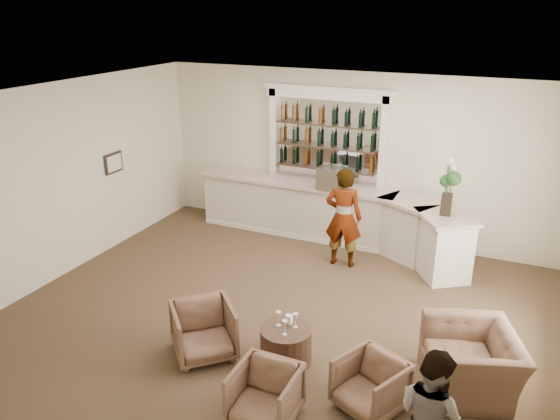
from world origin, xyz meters
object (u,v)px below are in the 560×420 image
object	(u,v)px
armchair_left	(204,331)
flower_vase	(449,183)
sommelier	(343,217)
guest	(430,416)
cocktail_table	(286,345)
espresso_machine	(332,178)
armchair_far	(471,361)
armchair_right	(370,385)
armchair_center	(265,395)
bar_counter	(333,215)

from	to	relation	value
armchair_left	flower_vase	world-z (taller)	flower_vase
armchair_left	flower_vase	xyz separation A→B (m)	(2.51, 3.69, 1.33)
sommelier	guest	bearing A→B (deg)	113.50
cocktail_table	guest	bearing A→B (deg)	-29.05
armchair_left	espresso_machine	distance (m)	4.33
armchair_far	espresso_machine	size ratio (longest dim) A/B	2.40
espresso_machine	flower_vase	distance (m)	2.29
armchair_right	cocktail_table	bearing A→B (deg)	-173.17
armchair_left	flower_vase	distance (m)	4.65
guest	espresso_machine	distance (m)	5.77
armchair_left	armchair_far	size ratio (longest dim) A/B	0.68
cocktail_table	armchair_center	distance (m)	1.12
bar_counter	cocktail_table	world-z (taller)	bar_counter
flower_vase	armchair_left	bearing A→B (deg)	-124.24
guest	flower_vase	size ratio (longest dim) A/B	1.48
bar_counter	sommelier	size ratio (longest dim) A/B	3.13
cocktail_table	armchair_center	bearing A→B (deg)	-78.37
bar_counter	armchair_center	xyz separation A→B (m)	(0.97, -5.06, -0.24)
bar_counter	armchair_left	bearing A→B (deg)	-94.31
cocktail_table	armchair_left	world-z (taller)	armchair_left
cocktail_table	armchair_right	size ratio (longest dim) A/B	0.95
armchair_center	armchair_right	bearing A→B (deg)	32.70
armchair_right	armchair_far	distance (m)	1.34
espresso_machine	cocktail_table	bearing A→B (deg)	-75.20
sommelier	guest	distance (m)	4.79
cocktail_table	armchair_left	size ratio (longest dim) A/B	0.85
espresso_machine	armchair_left	bearing A→B (deg)	-90.44
bar_counter	espresso_machine	distance (m)	0.79
armchair_left	armchair_far	bearing A→B (deg)	-31.22
armchair_far	armchair_center	bearing A→B (deg)	-74.51
flower_vase	bar_counter	bearing A→B (deg)	164.59
bar_counter	armchair_center	world-z (taller)	bar_counter
armchair_far	bar_counter	bearing A→B (deg)	-160.78
armchair_center	armchair_right	size ratio (longest dim) A/B	1.02
sommelier	armchair_right	distance (m)	3.86
bar_counter	guest	xyz separation A→B (m)	(2.78, -5.10, 0.16)
guest	bar_counter	bearing A→B (deg)	-26.85
sommelier	armchair_center	bearing A→B (deg)	91.54
bar_counter	armchair_left	world-z (taller)	bar_counter
armchair_far	flower_vase	distance (m)	3.31
armchair_left	armchair_far	world-z (taller)	armchair_far
sommelier	armchair_center	world-z (taller)	sommelier
sommelier	armchair_center	distance (m)	4.24
armchair_far	guest	bearing A→B (deg)	-30.19
guest	sommelier	bearing A→B (deg)	-26.94
guest	armchair_left	bearing A→B (deg)	19.92
armchair_center	armchair_left	bearing A→B (deg)	148.84
cocktail_table	armchair_far	size ratio (longest dim) A/B	0.57
cocktail_table	armchair_center	xyz separation A→B (m)	(0.22, -1.09, 0.08)
espresso_machine	bar_counter	bearing A→B (deg)	79.43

